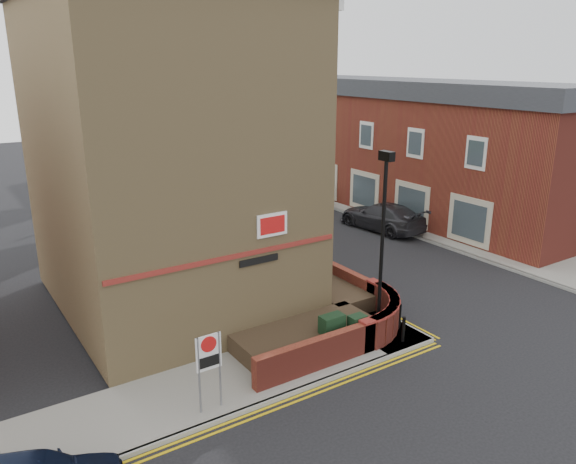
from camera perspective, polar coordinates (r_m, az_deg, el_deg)
The scene contains 27 objects.
ground at distance 18.04m, azimuth 7.79°, elevation -13.44°, with size 120.00×120.00×0.00m, color black.
pavement_corner at distance 17.33m, azimuth -4.68°, elevation -14.49°, with size 13.00×3.00×0.12m, color gray.
pavement_main at distance 31.54m, azimuth -8.66°, elevation 0.22°, with size 2.00×32.00×0.12m, color gray.
pavement_far at distance 35.12m, azimuth 9.98°, elevation 1.90°, with size 4.00×40.00×0.12m, color gray.
kerb_side at distance 16.23m, azimuth -2.01°, elevation -16.85°, with size 13.00×0.15×0.12m, color gray.
kerb_main_near at distance 31.95m, azimuth -7.04°, elevation 0.51°, with size 0.15×32.00×0.12m, color gray.
kerb_main_far at distance 33.82m, azimuth 7.50°, elevation 1.43°, with size 0.15×40.00×0.12m, color gray.
yellow_lines_side at distance 16.08m, azimuth -1.52°, elevation -17.43°, with size 13.00×0.28×0.01m, color gold.
yellow_lines_main at distance 32.07m, azimuth -6.64°, elevation 0.49°, with size 0.28×32.00×0.01m, color gold.
corner_building at distance 21.16m, azimuth -12.14°, elevation 8.87°, with size 8.95×10.40×13.60m.
garden_wall at distance 19.73m, azimuth 2.96°, elevation -10.45°, with size 6.80×6.00×1.20m, color maroon, non-canonical shape.
lamppost at distance 18.45m, azimuth 9.53°, elevation -1.38°, with size 0.25×0.50×6.30m.
utility_cabinet_large at distance 18.39m, azimuth 4.48°, elevation -10.13°, with size 0.80×0.45×1.20m, color black.
utility_cabinet_small at distance 18.66m, azimuth 7.02°, elevation -9.95°, with size 0.55×0.40×1.10m, color black.
bollard_near at distance 19.25m, azimuth 11.64°, elevation -9.65°, with size 0.11×0.11×0.90m, color black.
bollard_far at distance 20.14m, azimuth 11.26°, elevation -8.37°, with size 0.11×0.11×0.90m, color black.
zone_sign at distance 15.18m, azimuth -8.04°, elevation -12.60°, with size 0.72×0.07×2.20m.
far_terrace at distance 38.24m, azimuth 7.83°, elevation 9.33°, with size 5.40×30.40×8.00m.
far_terrace_cream at distance 55.69m, azimuth -6.76°, elevation 11.78°, with size 5.40×12.40×8.00m.
tree_near at distance 28.79m, azimuth -7.41°, elevation 8.15°, with size 3.64×3.65×6.70m.
tree_mid at distance 36.02m, azimuth -13.18°, elevation 10.43°, with size 4.03×4.03×7.42m.
tree_far at distance 43.60m, azimuth -16.94°, elevation 10.86°, with size 3.81×3.81×7.00m.
traffic_light_assembly at distance 39.24m, azimuth -13.93°, elevation 7.33°, with size 0.20×0.16×4.20m.
silver_car_near at distance 29.71m, azimuth -3.69°, elevation 0.68°, with size 1.55×4.44×1.46m, color #B0B3B8.
red_car_main at distance 35.01m, azimuth -6.14°, elevation 2.94°, with size 2.01×4.35×1.21m, color maroon.
grey_car_far at distance 31.69m, azimuth 9.54°, elevation 1.58°, with size 2.14×5.25×1.52m, color #27272B.
silver_car_far at distance 37.40m, azimuth 1.67°, elevation 4.18°, with size 1.77×4.40×1.50m, color #B7BCC0.
Camera 1 is at (-10.44, -11.53, 9.13)m, focal length 35.00 mm.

